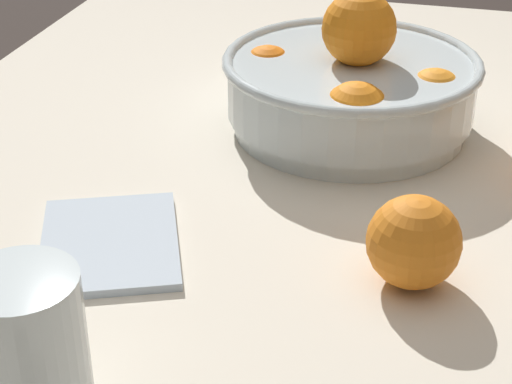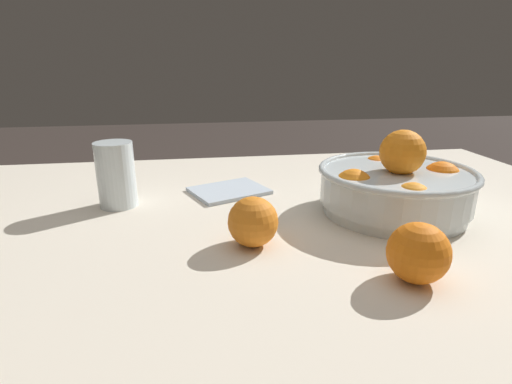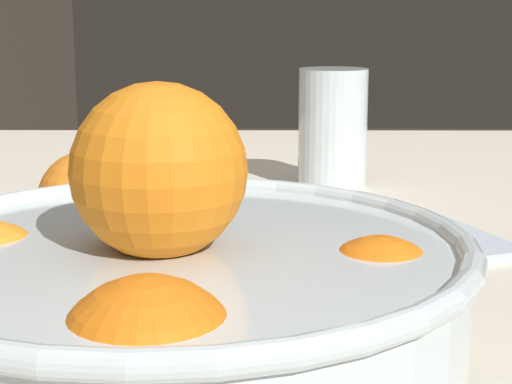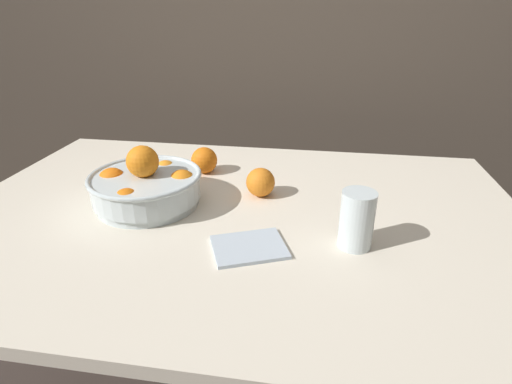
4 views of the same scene
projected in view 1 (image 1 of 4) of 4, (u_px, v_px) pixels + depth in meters
The scene contains 5 objects.
dining_table at pixel (304, 292), 0.82m from camera, with size 1.47×1.00×0.73m.
fruit_bowl at pixel (351, 86), 0.97m from camera, with size 0.29×0.29×0.16m.
juice_glass at pixel (33, 368), 0.55m from camera, with size 0.07×0.07×0.13m.
orange_loose_near_bowl at pixel (414, 242), 0.71m from camera, with size 0.08×0.08×0.08m, color orange.
napkin at pixel (110, 243), 0.78m from camera, with size 0.16×0.12×0.01m, color silver.
Camera 1 is at (0.66, 0.12, 1.16)m, focal length 60.00 mm.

